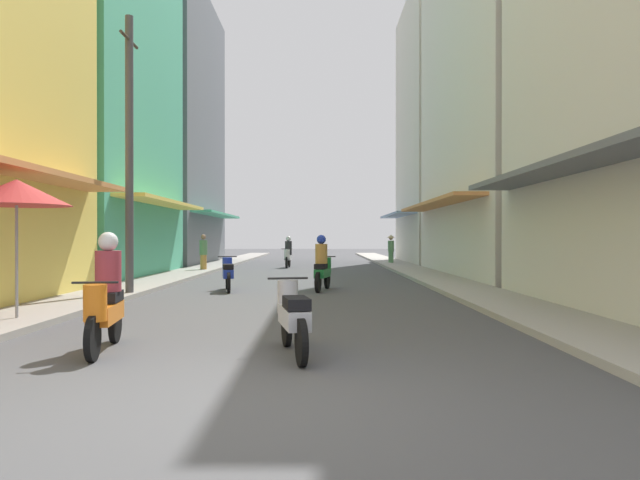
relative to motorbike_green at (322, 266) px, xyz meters
name	(u,v)px	position (x,y,z in m)	size (l,w,h in m)	color
ground_plane	(304,273)	(-0.74, 8.11, -0.70)	(100.99, 100.99, 0.00)	#4C4C4F
sidewalk_left	(193,271)	(-5.49, 8.11, -0.64)	(1.74, 53.90, 0.12)	#9E9991
sidewalk_right	(415,271)	(4.01, 8.11, -0.64)	(1.74, 53.90, 0.12)	#ADA89E
building_left_mid	(72,74)	(-9.36, 5.18, 6.93)	(7.05, 9.41, 15.28)	#4CB28C
building_left_far	(156,131)	(-9.36, 16.03, 6.85)	(7.05, 10.55, 15.12)	slate
building_right_mid	(526,50)	(7.87, 5.79, 8.02)	(7.05, 11.69, 17.47)	silver
building_right_far	(458,132)	(7.87, 16.57, 6.87)	(7.05, 8.70, 15.15)	silver
motorbike_green	(322,266)	(0.00, 0.00, 0.00)	(0.63, 1.79, 1.58)	black
motorbike_orange	(105,298)	(-2.92, -8.50, 0.00)	(0.56, 1.80, 1.58)	black
motorbike_white	(288,254)	(-1.67, 12.17, 0.00)	(0.55, 1.81, 1.58)	black
motorbike_blue	(228,273)	(-2.67, -0.07, -0.20)	(0.62, 1.79, 0.96)	black
motorbike_silver	(293,316)	(-0.42, -8.74, -0.20)	(0.62, 1.79, 0.96)	black
pedestrian_midway	(391,248)	(3.85, 15.20, 0.23)	(0.44, 0.44, 1.65)	#598C59
pedestrian_foreground	(203,253)	(-5.14, 8.55, 0.12)	(0.34, 0.34, 1.64)	#BF8C3F
vendor_umbrella	(16,193)	(-5.31, -6.24, 1.57)	(1.81, 1.81, 2.51)	#99999E
utility_pole	(129,154)	(-4.88, -1.75, 2.91)	(0.20, 1.20, 7.08)	#4C4C4F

